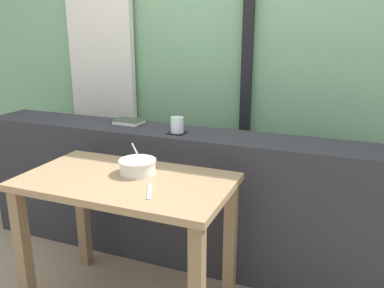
# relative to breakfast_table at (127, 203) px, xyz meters

# --- Properties ---
(outdoor_backdrop) EXTENTS (4.80, 0.08, 2.80)m
(outdoor_backdrop) POSITION_rel_breakfast_table_xyz_m (0.06, 1.21, 0.80)
(outdoor_backdrop) COLOR #7AAD7F
(outdoor_backdrop) RESTS_ON ground
(curtain_left_panel) EXTENTS (0.56, 0.06, 2.50)m
(curtain_left_panel) POSITION_rel_breakfast_table_xyz_m (-0.85, 1.11, 0.65)
(curtain_left_panel) COLOR silver
(curtain_left_panel) RESTS_ON ground
(window_divider_post) EXTENTS (0.07, 0.05, 2.60)m
(window_divider_post) POSITION_rel_breakfast_table_xyz_m (0.30, 1.14, 0.70)
(window_divider_post) COLOR black
(window_divider_post) RESTS_ON ground
(dark_console_ledge) EXTENTS (2.80, 0.34, 0.85)m
(dark_console_ledge) POSITION_rel_breakfast_table_xyz_m (0.06, 0.56, -0.18)
(dark_console_ledge) COLOR #2D2D33
(dark_console_ledge) RESTS_ON ground
(breakfast_table) EXTENTS (1.05, 0.59, 0.74)m
(breakfast_table) POSITION_rel_breakfast_table_xyz_m (0.00, 0.00, 0.00)
(breakfast_table) COLOR #826849
(breakfast_table) RESTS_ON ground
(coaster_square) EXTENTS (0.10, 0.10, 0.00)m
(coaster_square) POSITION_rel_breakfast_table_xyz_m (0.05, 0.51, 0.25)
(coaster_square) COLOR black
(coaster_square) RESTS_ON dark_console_ledge
(juice_glass) EXTENTS (0.08, 0.08, 0.09)m
(juice_glass) POSITION_rel_breakfast_table_xyz_m (0.05, 0.51, 0.29)
(juice_glass) COLOR white
(juice_glass) RESTS_ON coaster_square
(closed_book) EXTENTS (0.19, 0.14, 0.03)m
(closed_book) POSITION_rel_breakfast_table_xyz_m (-0.34, 0.60, 0.26)
(closed_book) COLOR #334233
(closed_book) RESTS_ON dark_console_ledge
(soup_bowl) EXTENTS (0.19, 0.19, 0.16)m
(soup_bowl) POSITION_rel_breakfast_table_xyz_m (0.02, 0.08, 0.17)
(soup_bowl) COLOR silver
(soup_bowl) RESTS_ON breakfast_table
(fork_utensil) EXTENTS (0.09, 0.16, 0.01)m
(fork_utensil) POSITION_rel_breakfast_table_xyz_m (0.19, -0.11, 0.14)
(fork_utensil) COLOR silver
(fork_utensil) RESTS_ON breakfast_table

